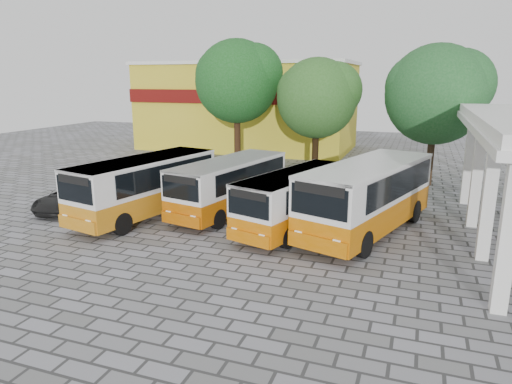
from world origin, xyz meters
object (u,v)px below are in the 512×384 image
at_px(bus_centre_left, 230,183).
at_px(bus_far_right, 368,193).
at_px(bus_far_left, 145,183).
at_px(bus_centre_right, 297,197).
at_px(parked_car, 70,197).

relative_size(bus_centre_left, bus_far_right, 0.86).
distance_m(bus_far_left, bus_centre_left, 4.20).
distance_m(bus_far_left, bus_centre_right, 7.63).
relative_size(bus_far_left, bus_centre_left, 1.07).
xyz_separation_m(bus_centre_right, parked_car, (-12.15, -0.86, -0.89)).
distance_m(bus_centre_left, bus_far_right, 7.04).
distance_m(bus_centre_right, parked_car, 12.21).
bearing_deg(bus_far_left, parked_car, -165.01).
distance_m(bus_far_left, parked_car, 4.68).
bearing_deg(parked_car, bus_centre_left, 5.14).
bearing_deg(bus_far_right, bus_centre_right, -151.42).
bearing_deg(bus_far_left, bus_centre_right, 16.27).
relative_size(bus_far_left, bus_far_right, 0.92).
bearing_deg(bus_far_left, bus_far_right, 18.14).
height_order(bus_far_right, parked_car, bus_far_right).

